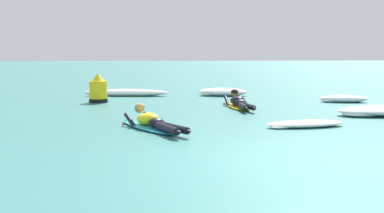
# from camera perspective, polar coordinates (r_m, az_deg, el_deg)

# --- Properties ---
(ground_plane) EXTENTS (120.00, 120.00, 0.00)m
(ground_plane) POSITION_cam_1_polar(r_m,az_deg,el_deg) (17.58, 2.62, 1.05)
(ground_plane) COLOR #387A75
(surfer_near) EXTENTS (1.56, 2.56, 0.53)m
(surfer_near) POSITION_cam_1_polar(r_m,az_deg,el_deg) (10.47, -4.60, -1.83)
(surfer_near) COLOR #2DB2D1
(surfer_near) RESTS_ON ground
(surfer_far) EXTENTS (0.69, 2.50, 0.54)m
(surfer_far) POSITION_cam_1_polar(r_m,az_deg,el_deg) (14.33, 5.26, 0.39)
(surfer_far) COLOR yellow
(surfer_far) RESTS_ON ground
(whitewater_front) EXTENTS (1.84, 1.13, 0.28)m
(whitewater_front) POSITION_cam_1_polar(r_m,az_deg,el_deg) (18.10, 3.51, 1.62)
(whitewater_front) COLOR white
(whitewater_front) RESTS_ON ground
(whitewater_mid_left) EXTENTS (3.04, 0.84, 0.25)m
(whitewater_mid_left) POSITION_cam_1_polar(r_m,az_deg,el_deg) (18.11, -7.35, 1.53)
(whitewater_mid_left) COLOR white
(whitewater_mid_left) RESTS_ON ground
(whitewater_mid_right) EXTENTS (1.55, 0.81, 0.23)m
(whitewater_mid_right) POSITION_cam_1_polar(r_m,az_deg,el_deg) (16.54, 16.67, 0.82)
(whitewater_mid_right) COLOR white
(whitewater_mid_right) RESTS_ON ground
(whitewater_back) EXTENTS (1.80, 0.85, 0.15)m
(whitewater_back) POSITION_cam_1_polar(r_m,az_deg,el_deg) (11.02, 12.63, -1.91)
(whitewater_back) COLOR white
(whitewater_back) RESTS_ON ground
(channel_marker_buoy) EXTENTS (0.58, 0.58, 0.91)m
(channel_marker_buoy) POSITION_cam_1_polar(r_m,az_deg,el_deg) (16.03, -10.48, 1.70)
(channel_marker_buoy) COLOR yellow
(channel_marker_buoy) RESTS_ON ground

